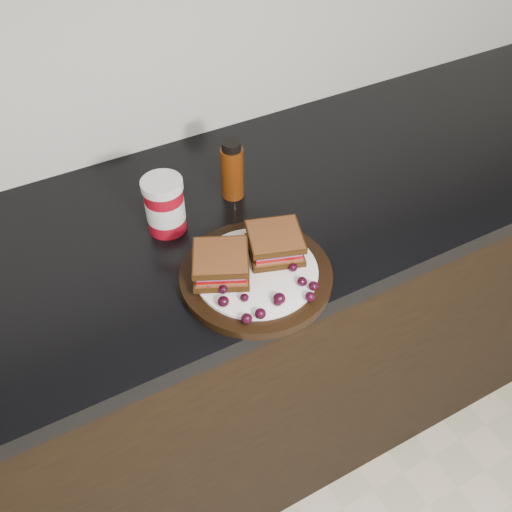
{
  "coord_description": "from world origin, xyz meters",
  "views": [
    {
      "loc": [
        -0.08,
        0.89,
        1.67
      ],
      "look_at": [
        0.26,
        1.51,
        0.96
      ],
      "focal_mm": 40.0,
      "sensor_mm": 36.0,
      "label": 1
    }
  ],
  "objects_px": {
    "oil_bottle": "(232,169)",
    "condiment_jar": "(165,205)",
    "sandwich_left": "(221,264)",
    "plate": "(256,276)"
  },
  "relations": [
    {
      "from": "oil_bottle",
      "to": "condiment_jar",
      "type": "bearing_deg",
      "value": -168.73
    },
    {
      "from": "sandwich_left",
      "to": "oil_bottle",
      "type": "xyz_separation_m",
      "value": [
        0.13,
        0.22,
        0.02
      ]
    },
    {
      "from": "sandwich_left",
      "to": "oil_bottle",
      "type": "bearing_deg",
      "value": 84.0
    },
    {
      "from": "condiment_jar",
      "to": "oil_bottle",
      "type": "distance_m",
      "value": 0.17
    },
    {
      "from": "plate",
      "to": "condiment_jar",
      "type": "relative_size",
      "value": 2.37
    },
    {
      "from": "plate",
      "to": "sandwich_left",
      "type": "bearing_deg",
      "value": 157.51
    },
    {
      "from": "sandwich_left",
      "to": "oil_bottle",
      "type": "distance_m",
      "value": 0.25
    },
    {
      "from": "oil_bottle",
      "to": "sandwich_left",
      "type": "bearing_deg",
      "value": -121.34
    },
    {
      "from": "sandwich_left",
      "to": "condiment_jar",
      "type": "xyz_separation_m",
      "value": [
        -0.03,
        0.18,
        0.01
      ]
    },
    {
      "from": "oil_bottle",
      "to": "plate",
      "type": "bearing_deg",
      "value": -107.11
    }
  ]
}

